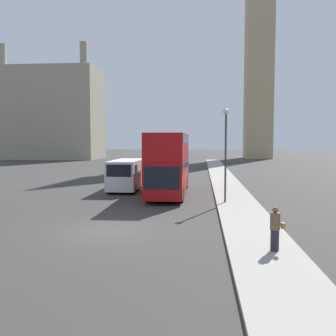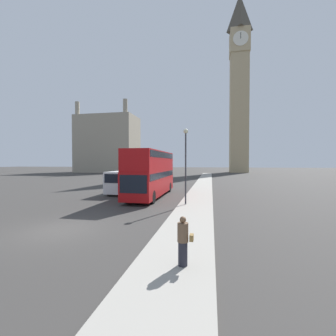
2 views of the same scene
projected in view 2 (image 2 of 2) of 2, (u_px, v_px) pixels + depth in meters
name	position (u px, v px, depth m)	size (l,w,h in m)	color
ground_plane	(60.00, 230.00, 11.29)	(300.00, 300.00, 0.00)	#383533
sidewalk_strip	(184.00, 236.00, 10.09)	(2.64, 120.00, 0.15)	#9E998E
clock_tower	(239.00, 81.00, 76.11)	(6.34, 6.51, 60.25)	tan
building_block_distant	(108.00, 144.00, 79.05)	(20.07, 12.05, 23.78)	#9E937F
red_double_decker_bus	(151.00, 172.00, 22.29)	(2.52, 10.70, 4.50)	#A80F11
white_van	(125.00, 181.00, 24.93)	(2.20, 6.10, 2.44)	white
pedestrian	(183.00, 241.00, 7.05)	(0.51, 0.35, 1.56)	#23232D
street_lamp	(186.00, 155.00, 17.35)	(0.36, 0.36, 5.84)	#38383D
parked_sedan	(164.00, 175.00, 48.45)	(1.70, 4.39, 1.40)	#99999E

